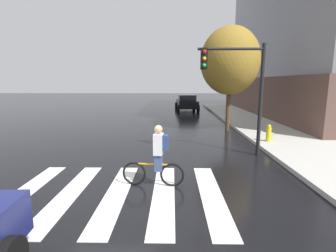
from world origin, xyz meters
TOP-DOWN VIEW (x-y plane):
  - ground_plane at (0.00, 0.00)m, footprint 120.00×120.00m
  - crosswalk_stripes at (0.34, 0.00)m, footprint 5.36×3.90m
  - sedan_mid at (3.19, 19.36)m, footprint 2.33×4.66m
  - cyclist at (1.35, 0.54)m, footprint 1.71×0.38m
  - traffic_light_near at (4.24, 3.52)m, footprint 2.47×0.28m
  - fire_hydrant at (6.13, 5.24)m, footprint 0.33×0.22m
  - street_tree_near at (4.99, 8.61)m, footprint 3.32×3.32m

SIDE VIEW (x-z plane):
  - ground_plane at x=0.00m, z-range 0.00..0.00m
  - crosswalk_stripes at x=0.34m, z-range 0.00..0.01m
  - fire_hydrant at x=6.13m, z-range 0.14..0.92m
  - sedan_mid at x=3.19m, z-range 0.02..1.61m
  - cyclist at x=1.35m, z-range 0.00..1.69m
  - traffic_light_near at x=4.24m, z-range 0.76..4.96m
  - street_tree_near at x=4.99m, z-range 1.03..6.94m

